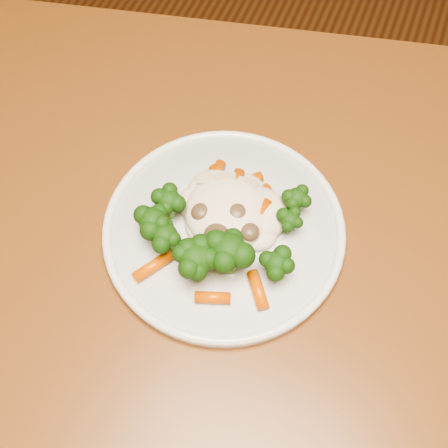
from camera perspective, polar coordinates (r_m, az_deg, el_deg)
name	(u,v)px	position (r m, az deg, el deg)	size (l,w,h in m)	color
dining_table	(192,309)	(0.68, -3.27, -8.59)	(1.25, 0.97, 0.75)	brown
plate	(224,230)	(0.60, 0.00, -0.65)	(0.25, 0.25, 0.01)	white
meal	(218,230)	(0.57, -0.65, -0.59)	(0.17, 0.17, 0.05)	#F4E3C3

